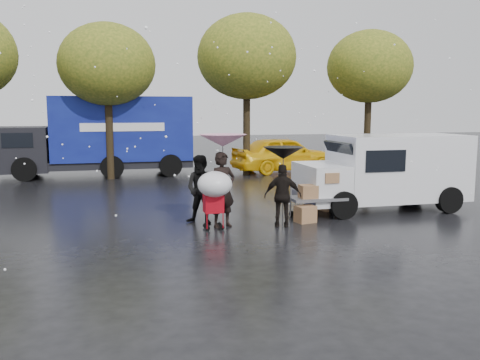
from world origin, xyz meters
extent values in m
plane|color=black|center=(0.00, 0.00, 0.00)|extent=(90.00, 90.00, 0.00)
imported|color=black|center=(-0.77, 0.08, 0.95)|extent=(0.81, 0.67, 1.89)
imported|color=black|center=(-1.21, 0.60, 0.89)|extent=(1.08, 1.01, 1.78)
imported|color=black|center=(0.69, -0.30, 0.80)|extent=(1.00, 0.63, 1.59)
cylinder|color=#4C4C4C|center=(-0.77, 0.08, 1.09)|extent=(0.02, 0.02, 2.18)
cone|color=pink|center=(-0.77, 0.08, 2.18)|extent=(1.19, 1.19, 0.30)
sphere|color=#4C4C4C|center=(-0.77, 0.08, 2.21)|extent=(0.06, 0.06, 0.06)
cylinder|color=#4C4C4C|center=(0.69, -0.30, 0.94)|extent=(0.02, 0.02, 1.87)
cone|color=black|center=(0.69, -0.30, 1.87)|extent=(1.02, 1.02, 0.30)
sphere|color=#4C4C4C|center=(0.69, -0.30, 1.90)|extent=(0.06, 0.06, 0.06)
cube|color=slate|center=(1.93, 0.47, 0.55)|extent=(1.50, 0.80, 0.08)
cylinder|color=slate|center=(1.18, 0.47, 0.80)|extent=(0.04, 0.04, 0.60)
cube|color=#8A5F3C|center=(2.28, 0.57, 0.79)|extent=(0.55, 0.45, 0.40)
cube|color=#8A5F3C|center=(1.63, 0.37, 0.77)|extent=(0.45, 0.40, 0.35)
cube|color=#8A5F3C|center=(2.23, 0.32, 1.13)|extent=(0.40, 0.35, 0.28)
cube|color=#C7B48A|center=(1.98, 0.47, 0.65)|extent=(0.90, 0.55, 0.12)
cylinder|color=black|center=(1.33, 0.15, 0.08)|extent=(0.16, 0.05, 0.16)
cylinder|color=black|center=(1.33, 0.79, 0.08)|extent=(0.16, 0.05, 0.16)
cylinder|color=black|center=(2.53, 0.15, 0.08)|extent=(0.16, 0.05, 0.16)
cylinder|color=black|center=(2.53, 0.79, 0.08)|extent=(0.16, 0.05, 0.16)
cube|color=#BA0A18|center=(-1.05, -0.09, 0.65)|extent=(0.47, 0.41, 0.45)
cylinder|color=#BA0A18|center=(-1.05, -0.28, 1.02)|extent=(0.42, 0.02, 0.02)
cylinder|color=#4C4C4C|center=(-1.05, -0.28, 0.95)|extent=(0.02, 0.02, 0.60)
ellipsoid|color=white|center=(-1.05, -0.28, 1.15)|extent=(0.84, 0.84, 0.63)
cylinder|color=black|center=(-1.23, -0.25, 0.06)|extent=(0.12, 0.04, 0.12)
cylinder|color=black|center=(-1.23, 0.07, 0.06)|extent=(0.12, 0.04, 0.12)
cylinder|color=black|center=(-0.87, -0.25, 0.06)|extent=(0.12, 0.04, 0.12)
cylinder|color=black|center=(-0.87, 0.07, 0.06)|extent=(0.12, 0.04, 0.12)
cube|color=white|center=(4.79, 1.16, 1.25)|extent=(3.80, 2.00, 1.90)
cube|color=white|center=(2.39, 1.16, 0.85)|extent=(1.20, 1.95, 1.10)
cube|color=black|center=(2.94, 1.16, 1.70)|extent=(0.37, 1.70, 0.67)
cube|color=slate|center=(1.84, 1.16, 0.45)|extent=(0.12, 1.90, 0.25)
cylinder|color=black|center=(2.59, 0.21, 0.38)|extent=(0.76, 0.28, 0.76)
cylinder|color=black|center=(2.59, 2.11, 0.38)|extent=(0.76, 0.28, 0.76)
cylinder|color=black|center=(5.89, 0.21, 0.38)|extent=(0.76, 0.28, 0.76)
cylinder|color=black|center=(5.89, 2.11, 0.38)|extent=(0.76, 0.28, 0.76)
cube|color=navy|center=(-2.94, 11.23, 2.10)|extent=(6.00, 2.50, 2.80)
cube|color=black|center=(-7.14, 11.23, 1.25)|extent=(2.20, 2.40, 1.90)
cube|color=black|center=(-3.94, 11.23, 0.55)|extent=(8.00, 2.30, 0.35)
cube|color=white|center=(-2.94, 9.97, 2.20)|extent=(3.50, 0.03, 0.35)
cylinder|color=black|center=(-6.94, 10.08, 0.50)|extent=(1.00, 0.30, 1.00)
cylinder|color=black|center=(-6.94, 12.38, 0.50)|extent=(1.00, 0.30, 1.00)
cylinder|color=black|center=(-0.94, 10.08, 0.50)|extent=(1.00, 0.30, 1.00)
cylinder|color=black|center=(-0.94, 12.38, 0.50)|extent=(1.00, 0.30, 1.00)
cube|color=#8A5F3C|center=(1.43, 0.05, 0.22)|extent=(0.56, 0.49, 0.44)
cube|color=#8A5F3C|center=(2.72, 1.39, 0.20)|extent=(0.60, 0.53, 0.39)
imported|color=yellow|center=(4.45, 10.52, 0.84)|extent=(5.21, 2.80, 1.69)
cylinder|color=black|center=(-3.50, 10.00, 2.24)|extent=(0.32, 0.32, 4.48)
ellipsoid|color=#365117|center=(-3.50, 10.00, 4.80)|extent=(4.00, 4.00, 3.40)
cylinder|color=black|center=(2.50, 10.00, 2.45)|extent=(0.32, 0.32, 4.90)
ellipsoid|color=#365117|center=(2.50, 10.00, 5.25)|extent=(4.40, 4.40, 3.74)
cylinder|color=black|center=(8.50, 10.00, 2.31)|extent=(0.32, 0.32, 4.62)
ellipsoid|color=#365117|center=(8.50, 10.00, 4.95)|extent=(4.00, 4.00, 3.40)
camera|label=1|loc=(-3.44, -12.19, 2.94)|focal=38.00mm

